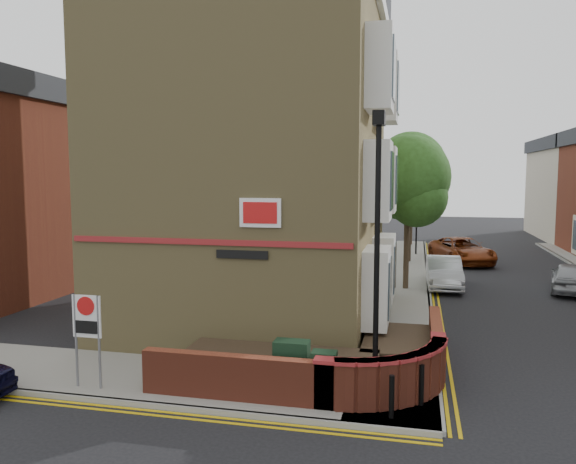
# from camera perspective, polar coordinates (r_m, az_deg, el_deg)

# --- Properties ---
(ground) EXTENTS (120.00, 120.00, 0.00)m
(ground) POSITION_cam_1_polar(r_m,az_deg,el_deg) (12.24, 0.41, -18.74)
(ground) COLOR black
(ground) RESTS_ON ground
(pavement_corner) EXTENTS (13.00, 3.00, 0.12)m
(pavement_corner) POSITION_cam_1_polar(r_m,az_deg,el_deg) (14.60, -12.21, -14.45)
(pavement_corner) COLOR gray
(pavement_corner) RESTS_ON ground
(pavement_main) EXTENTS (2.00, 32.00, 0.12)m
(pavement_main) POSITION_cam_1_polar(r_m,az_deg,el_deg) (27.33, 11.94, -4.89)
(pavement_main) COLOR gray
(pavement_main) RESTS_ON ground
(kerb_side) EXTENTS (13.00, 0.15, 0.12)m
(kerb_side) POSITION_cam_1_polar(r_m,az_deg,el_deg) (13.36, -15.06, -16.50)
(kerb_side) COLOR gray
(kerb_side) RESTS_ON ground
(kerb_main_near) EXTENTS (0.15, 32.00, 0.12)m
(kerb_main_near) POSITION_cam_1_polar(r_m,az_deg,el_deg) (27.33, 14.04, -4.94)
(kerb_main_near) COLOR gray
(kerb_main_near) RESTS_ON ground
(yellow_lines_side) EXTENTS (13.00, 0.28, 0.01)m
(yellow_lines_side) POSITION_cam_1_polar(r_m,az_deg,el_deg) (13.17, -15.59, -17.09)
(yellow_lines_side) COLOR gold
(yellow_lines_side) RESTS_ON ground
(yellow_lines_main) EXTENTS (0.28, 32.00, 0.01)m
(yellow_lines_main) POSITION_cam_1_polar(r_m,az_deg,el_deg) (27.35, 14.56, -5.06)
(yellow_lines_main) COLOR gold
(yellow_lines_main) RESTS_ON ground
(corner_building) EXTENTS (8.95, 10.40, 13.60)m
(corner_building) POSITION_cam_1_polar(r_m,az_deg,el_deg) (19.62, -2.63, 9.15)
(corner_building) COLOR #95834F
(corner_building) RESTS_ON ground
(garden_wall) EXTENTS (6.80, 6.00, 1.20)m
(garden_wall) POSITION_cam_1_polar(r_m,az_deg,el_deg) (14.50, 2.64, -14.72)
(garden_wall) COLOR maroon
(garden_wall) RESTS_ON ground
(lamppost) EXTENTS (0.25, 0.50, 6.30)m
(lamppost) POSITION_cam_1_polar(r_m,az_deg,el_deg) (12.22, 9.01, -2.46)
(lamppost) COLOR black
(lamppost) RESTS_ON pavement_corner
(utility_cabinet_large) EXTENTS (0.80, 0.45, 1.20)m
(utility_cabinet_large) POSITION_cam_1_polar(r_m,az_deg,el_deg) (13.21, 0.37, -13.49)
(utility_cabinet_large) COLOR black
(utility_cabinet_large) RESTS_ON pavement_corner
(utility_cabinet_small) EXTENTS (0.55, 0.40, 1.10)m
(utility_cabinet_small) POSITION_cam_1_polar(r_m,az_deg,el_deg) (12.80, 3.68, -14.37)
(utility_cabinet_small) COLOR black
(utility_cabinet_small) RESTS_ON pavement_corner
(bollard_near) EXTENTS (0.11, 0.11, 0.90)m
(bollard_near) POSITION_cam_1_polar(r_m,az_deg,el_deg) (12.14, 10.48, -16.12)
(bollard_near) COLOR black
(bollard_near) RESTS_ON pavement_corner
(bollard_far) EXTENTS (0.11, 0.11, 0.90)m
(bollard_far) POSITION_cam_1_polar(r_m,az_deg,el_deg) (12.88, 13.40, -14.87)
(bollard_far) COLOR black
(bollard_far) RESTS_ON pavement_corner
(zone_sign) EXTENTS (0.72, 0.07, 2.20)m
(zone_sign) POSITION_cam_1_polar(r_m,az_deg,el_deg) (14.00, -19.75, -8.76)
(zone_sign) COLOR slate
(zone_sign) RESTS_ON pavement_corner
(far_terrace_cream) EXTENTS (5.40, 12.40, 8.00)m
(far_terrace_cream) POSITION_cam_1_polar(r_m,az_deg,el_deg) (50.34, 26.95, 4.02)
(far_terrace_cream) COLOR beige
(far_terrace_cream) RESTS_ON ground
(tree_near) EXTENTS (3.64, 3.65, 6.70)m
(tree_near) POSITION_cam_1_polar(r_m,az_deg,el_deg) (24.91, 12.07, 4.82)
(tree_near) COLOR #382B1E
(tree_near) RESTS_ON pavement_main
(tree_mid) EXTENTS (4.03, 4.03, 7.42)m
(tree_mid) POSITION_cam_1_polar(r_m,az_deg,el_deg) (32.91, 12.33, 5.89)
(tree_mid) COLOR #382B1E
(tree_mid) RESTS_ON pavement_main
(tree_far) EXTENTS (3.81, 3.81, 7.00)m
(tree_far) POSITION_cam_1_polar(r_m,az_deg,el_deg) (40.91, 12.47, 5.46)
(tree_far) COLOR #382B1E
(tree_far) RESTS_ON pavement_main
(traffic_light_assembly) EXTENTS (0.20, 0.16, 4.20)m
(traffic_light_assembly) POSITION_cam_1_polar(r_m,az_deg,el_deg) (35.94, 12.95, 2.01)
(traffic_light_assembly) COLOR black
(traffic_light_assembly) RESTS_ON pavement_main
(silver_car_near) EXTENTS (1.57, 4.26, 1.39)m
(silver_car_near) POSITION_cam_1_polar(r_m,az_deg,el_deg) (26.34, 15.55, -3.98)
(silver_car_near) COLOR #B8BCC1
(silver_car_near) RESTS_ON ground
(red_car_main) EXTENTS (3.95, 5.80, 1.47)m
(red_car_main) POSITION_cam_1_polar(r_m,az_deg,el_deg) (33.94, 17.26, -1.79)
(red_car_main) COLOR maroon
(red_car_main) RESTS_ON ground
(silver_car_far) EXTENTS (2.39, 4.16, 1.33)m
(silver_car_far) POSITION_cam_1_polar(r_m,az_deg,el_deg) (27.28, 26.83, -4.13)
(silver_car_far) COLOR #929498
(silver_car_far) RESTS_ON ground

